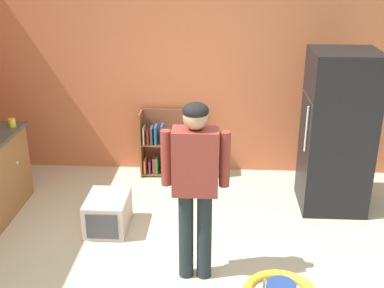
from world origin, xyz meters
name	(u,v)px	position (x,y,z in m)	size (l,w,h in m)	color
ground_plane	(180,275)	(0.00, 0.00, 0.00)	(12.00, 12.00, 0.00)	beige
back_wall	(194,69)	(0.00, 2.33, 1.35)	(5.20, 0.06, 2.70)	#CE6F46
refrigerator	(337,132)	(1.61, 1.40, 0.89)	(0.73, 0.68, 1.78)	black
bookshelf	(168,147)	(-0.32, 2.15, 0.37)	(0.80, 0.28, 0.85)	brown
standing_person	(195,177)	(0.13, 0.01, 0.98)	(0.57, 0.22, 1.63)	#1F292E
pet_carrier	(108,213)	(-0.82, 0.75, 0.18)	(0.42, 0.55, 0.36)	beige
yellow_cup	(12,123)	(-1.97, 1.34, 0.95)	(0.08, 0.08, 0.10)	yellow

